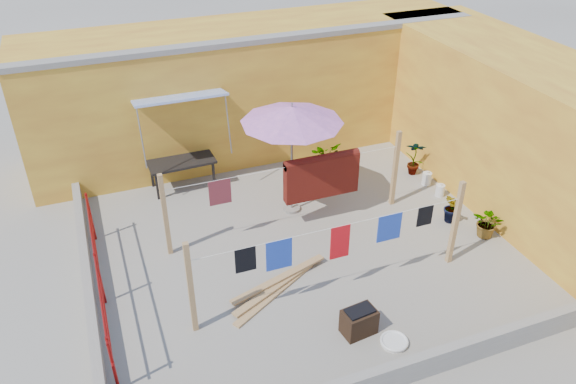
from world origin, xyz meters
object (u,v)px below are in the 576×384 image
(water_jug_b, at_px, (440,190))
(green_hose, at_px, (329,158))
(white_basin, at_px, (394,342))
(plant_back_a, at_px, (325,157))
(outdoor_table, at_px, (181,163))
(patio_umbrella, at_px, (292,115))
(water_jug_a, at_px, (427,178))
(brazier, at_px, (359,321))

(water_jug_b, relative_size, green_hose, 0.69)
(white_basin, relative_size, green_hose, 1.00)
(water_jug_b, xyz_separation_m, plant_back_a, (-2.02, 1.98, 0.25))
(outdoor_table, bearing_deg, plant_back_a, -8.79)
(green_hose, bearing_deg, plant_back_a, -124.93)
(patio_umbrella, height_order, plant_back_a, patio_umbrella)
(white_basin, distance_m, water_jug_a, 5.25)
(white_basin, relative_size, plant_back_a, 0.60)
(white_basin, bearing_deg, water_jug_a, 51.65)
(water_jug_a, relative_size, green_hose, 0.75)
(brazier, height_order, water_jug_a, brazier)
(white_basin, distance_m, water_jug_b, 4.83)
(water_jug_a, relative_size, water_jug_b, 1.08)
(water_jug_a, xyz_separation_m, water_jug_b, (0.00, -0.55, -0.01))
(brazier, height_order, plant_back_a, plant_back_a)
(water_jug_b, bearing_deg, outdoor_table, 155.14)
(patio_umbrella, bearing_deg, water_jug_a, -2.11)
(brazier, relative_size, green_hose, 1.26)
(brazier, xyz_separation_m, green_hose, (2.03, 5.63, -0.21))
(outdoor_table, bearing_deg, water_jug_b, -24.86)
(water_jug_a, distance_m, plant_back_a, 2.49)
(white_basin, bearing_deg, plant_back_a, 77.43)
(patio_umbrella, distance_m, white_basin, 4.80)
(patio_umbrella, height_order, green_hose, patio_umbrella)
(patio_umbrella, xyz_separation_m, outdoor_table, (-2.02, 1.83, -1.64))
(water_jug_b, bearing_deg, brazier, -139.71)
(patio_umbrella, xyz_separation_m, water_jug_b, (3.39, -0.68, -2.14))
(outdoor_table, distance_m, green_hose, 3.81)
(white_basin, height_order, water_jug_b, water_jug_b)
(brazier, bearing_deg, green_hose, 70.17)
(outdoor_table, height_order, water_jug_b, outdoor_table)
(brazier, bearing_deg, water_jug_a, 44.94)
(patio_umbrella, bearing_deg, brazier, -94.38)
(patio_umbrella, distance_m, green_hose, 3.38)
(brazier, bearing_deg, patio_umbrella, 85.62)
(white_basin, height_order, green_hose, white_basin)
(patio_umbrella, xyz_separation_m, plant_back_a, (1.37, 1.31, -1.89))
(water_jug_b, bearing_deg, water_jug_a, 90.00)
(patio_umbrella, bearing_deg, outdoor_table, 137.85)
(outdoor_table, relative_size, water_jug_a, 4.43)
(brazier, relative_size, water_jug_a, 1.69)
(patio_umbrella, relative_size, white_basin, 5.44)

